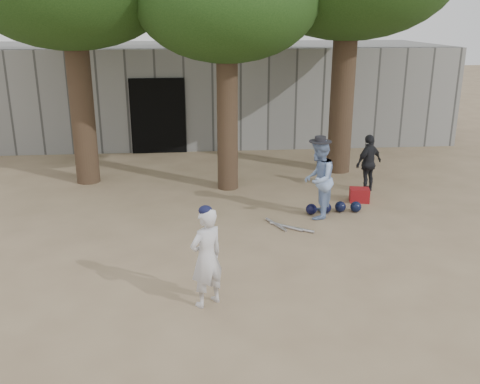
{
  "coord_description": "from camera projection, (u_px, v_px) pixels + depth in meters",
  "views": [
    {
      "loc": [
        -0.21,
        -7.92,
        3.93
      ],
      "look_at": [
        0.6,
        1.0,
        0.95
      ],
      "focal_mm": 40.0,
      "sensor_mm": 36.0,
      "label": 1
    }
  ],
  "objects": [
    {
      "name": "red_bag",
      "position": [
        359.0,
        195.0,
        11.78
      ],
      "size": [
        0.47,
        0.4,
        0.3
      ],
      "primitive_type": "cube",
      "rotation": [
        0.0,
        0.0,
        -0.19
      ],
      "color": "maroon",
      "rests_on": "ground"
    },
    {
      "name": "spectator_dark",
      "position": [
        369.0,
        163.0,
        12.32
      ],
      "size": [
        0.84,
        0.69,
        1.34
      ],
      "primitive_type": "imported",
      "rotation": [
        0.0,
        0.0,
        3.68
      ],
      "color": "black",
      "rests_on": "ground"
    },
    {
      "name": "helmet_row",
      "position": [
        333.0,
        208.0,
        11.11
      ],
      "size": [
        1.19,
        0.33,
        0.23
      ],
      "color": "black",
      "rests_on": "ground"
    },
    {
      "name": "ground",
      "position": [
        209.0,
        267.0,
        8.75
      ],
      "size": [
        70.0,
        70.0,
        0.0
      ],
      "primitive_type": "plane",
      "color": "#937C5E",
      "rests_on": "ground"
    },
    {
      "name": "boy_player",
      "position": [
        206.0,
        258.0,
        7.41
      ],
      "size": [
        0.64,
        0.59,
        1.46
      ],
      "primitive_type": "imported",
      "rotation": [
        0.0,
        0.0,
        3.76
      ],
      "color": "silver",
      "rests_on": "ground"
    },
    {
      "name": "bat_pile",
      "position": [
        286.0,
        227.0,
        10.35
      ],
      "size": [
        0.84,
        0.81,
        0.06
      ],
      "color": "#B0AFB6",
      "rests_on": "ground"
    },
    {
      "name": "spectator_blue",
      "position": [
        318.0,
        179.0,
        10.67
      ],
      "size": [
        0.87,
        0.96,
        1.61
      ],
      "primitive_type": "imported",
      "rotation": [
        0.0,
        0.0,
        4.3
      ],
      "color": "#86A2D0",
      "rests_on": "ground"
    },
    {
      "name": "back_building",
      "position": [
        197.0,
        90.0,
        18.04
      ],
      "size": [
        16.0,
        5.24,
        3.0
      ],
      "color": "gray",
      "rests_on": "ground"
    }
  ]
}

